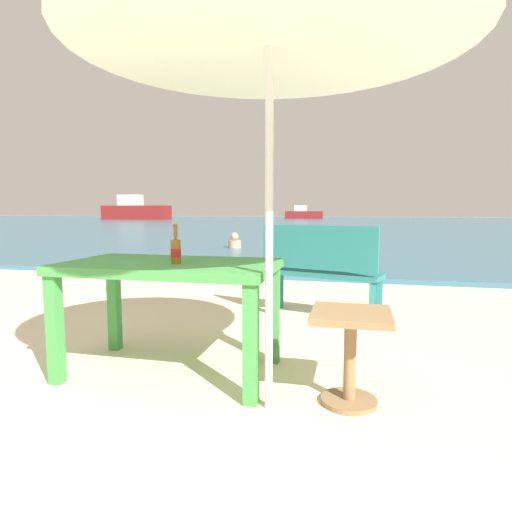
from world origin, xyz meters
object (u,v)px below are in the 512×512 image
(picnic_table_green, at_px, (170,278))
(boat_fishing_trawler, at_px, (303,214))
(patio_umbrella, at_px, (270,10))
(swimmer_person, at_px, (235,242))
(side_table_wood, at_px, (350,344))
(bench_teal_center, at_px, (320,265))
(boat_tanker, at_px, (135,211))
(beer_bottle_amber, at_px, (176,249))

(picnic_table_green, height_order, boat_fishing_trawler, boat_fishing_trawler)
(patio_umbrella, height_order, swimmer_person, patio_umbrella)
(side_table_wood, bearing_deg, patio_umbrella, -160.46)
(patio_umbrella, height_order, bench_teal_center, patio_umbrella)
(picnic_table_green, height_order, bench_teal_center, bench_teal_center)
(patio_umbrella, relative_size, boat_tanker, 0.34)
(bench_teal_center, height_order, swimmer_person, bench_teal_center)
(swimmer_person, height_order, boat_fishing_trawler, boat_fishing_trawler)
(bench_teal_center, distance_m, boat_tanker, 39.48)
(patio_umbrella, bearing_deg, swimmer_person, 107.29)
(boat_fishing_trawler, bearing_deg, picnic_table_green, -84.35)
(side_table_wood, height_order, boat_tanker, boat_tanker)
(boat_tanker, xyz_separation_m, boat_fishing_trawler, (15.67, 6.98, -0.36))
(bench_teal_center, xyz_separation_m, boat_fishing_trawler, (-5.05, 40.58, 0.05))
(beer_bottle_amber, relative_size, patio_umbrella, 0.12)
(patio_umbrella, bearing_deg, beer_bottle_amber, 156.53)
(side_table_wood, relative_size, boat_tanker, 0.08)
(patio_umbrella, distance_m, side_table_wood, 1.82)
(side_table_wood, bearing_deg, swimmer_person, 110.26)
(beer_bottle_amber, height_order, patio_umbrella, patio_umbrella)
(bench_teal_center, distance_m, swimmer_person, 7.10)
(picnic_table_green, relative_size, boat_fishing_trawler, 0.36)
(picnic_table_green, bearing_deg, bench_teal_center, 63.20)
(patio_umbrella, bearing_deg, bench_teal_center, 86.82)
(bench_teal_center, bearing_deg, side_table_wood, -80.37)
(beer_bottle_amber, distance_m, swimmer_person, 8.56)
(bench_teal_center, relative_size, swimmer_person, 3.06)
(beer_bottle_amber, height_order, side_table_wood, beer_bottle_amber)
(bench_teal_center, bearing_deg, boat_fishing_trawler, 97.09)
(beer_bottle_amber, bearing_deg, bench_teal_center, 66.13)
(side_table_wood, height_order, swimmer_person, side_table_wood)
(picnic_table_green, distance_m, beer_bottle_amber, 0.23)
(patio_umbrella, height_order, boat_fishing_trawler, patio_umbrella)
(boat_fishing_trawler, bearing_deg, patio_umbrella, -83.40)
(patio_umbrella, height_order, side_table_wood, patio_umbrella)
(picnic_table_green, relative_size, swimmer_person, 3.41)
(side_table_wood, height_order, boat_fishing_trawler, boat_fishing_trawler)
(side_table_wood, bearing_deg, beer_bottle_amber, 173.05)
(patio_umbrella, bearing_deg, side_table_wood, 19.54)
(beer_bottle_amber, bearing_deg, boat_tanker, 119.40)
(beer_bottle_amber, xyz_separation_m, patio_umbrella, (0.67, -0.29, 1.26))
(patio_umbrella, xyz_separation_m, boat_tanker, (-20.61, 35.67, -1.16))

